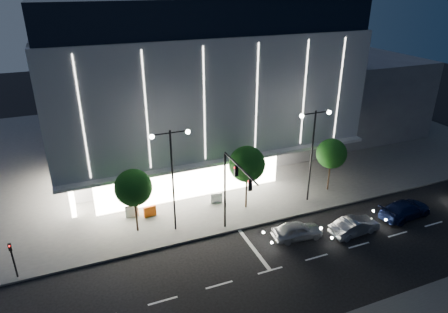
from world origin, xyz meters
name	(u,v)px	position (x,y,z in m)	size (l,w,h in m)	color
ground	(237,265)	(0.00, 0.00, 0.00)	(160.00, 160.00, 0.00)	black
sidewalk_museum	(198,142)	(5.00, 24.00, 0.07)	(70.00, 40.00, 0.15)	#474747
museum	(183,76)	(2.98, 22.31, 9.27)	(30.00, 25.80, 18.00)	#4C4C51
annex_building	(336,90)	(26.00, 24.00, 5.00)	(16.00, 20.00, 10.00)	#4C4C51
traffic_mast	(232,183)	(1.00, 3.34, 5.03)	(0.33, 5.89, 7.07)	black
street_lamp_west	(172,167)	(-3.00, 6.00, 5.96)	(3.16, 0.36, 9.00)	black
street_lamp_east	(313,143)	(10.00, 6.00, 5.96)	(3.16, 0.36, 9.00)	black
ped_signal_far	(12,257)	(-15.00, 4.50, 1.89)	(0.22, 0.24, 3.00)	black
tree_left	(134,189)	(-5.97, 7.02, 4.03)	(3.02, 3.02, 5.72)	black
tree_mid	(247,166)	(4.03, 7.02, 4.33)	(3.25, 3.25, 6.15)	black
tree_right	(331,155)	(13.03, 7.02, 3.88)	(2.91, 2.91, 5.51)	black
car_lead	(297,231)	(5.92, 1.23, 0.72)	(1.69, 4.21, 1.43)	#ABADB3
car_second	(354,226)	(10.63, -0.01, 0.73)	(1.54, 4.40, 1.45)	#9B9DA2
car_third	(405,209)	(16.50, 0.40, 0.76)	(2.12, 5.22, 1.51)	#121B45
barrier_a	(132,211)	(-6.02, 9.35, 0.65)	(1.10, 0.25, 1.00)	orange
barrier_b	(132,211)	(-6.06, 9.35, 0.65)	(1.10, 0.25, 1.00)	silver
barrier_c	(150,211)	(-4.55, 8.77, 0.65)	(1.10, 0.25, 1.00)	#FD550E
barrier_d	(216,198)	(1.73, 8.78, 0.65)	(1.10, 0.25, 1.00)	silver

